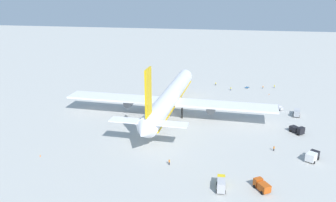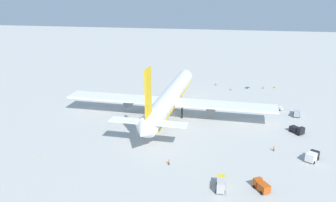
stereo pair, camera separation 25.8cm
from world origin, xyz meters
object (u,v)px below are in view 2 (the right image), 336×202
service_truck_1 (297,130)px  ground_worker_0 (169,162)px  baggage_cart_0 (247,87)px  airliner (170,98)px  traffic_cone_1 (269,94)px  service_truck_4 (312,156)px  ground_worker_2 (263,87)px  service_truck_3 (297,113)px  ground_worker_5 (216,84)px  service_van (278,107)px  ground_worker_4 (274,148)px  ground_worker_1 (275,87)px  traffic_cone_0 (40,155)px  service_truck_2 (221,184)px  ground_worker_3 (231,89)px  service_truck_0 (262,186)px

service_truck_1 → ground_worker_0: 50.50m
baggage_cart_0 → airliner: bearing=145.3°
traffic_cone_1 → ground_worker_0: bearing=155.2°
service_truck_4 → ground_worker_0: size_ratio=3.20×
service_truck_4 → baggage_cart_0: service_truck_4 is taller
ground_worker_2 → service_truck_3: bearing=-164.7°
traffic_cone_1 → ground_worker_5: bearing=64.7°
service_van → ground_worker_2: (31.16, 3.55, -0.20)m
service_truck_1 → ground_worker_4: size_ratio=3.35×
service_truck_4 → service_van: 45.25m
service_van → ground_worker_1: service_van is taller
service_truck_3 → traffic_cone_1: bearing=16.4°
traffic_cone_1 → ground_worker_4: bearing=176.0°
ground_worker_0 → ground_worker_2: size_ratio=1.05×
traffic_cone_0 → service_truck_4: bearing=-81.6°
traffic_cone_1 → service_truck_3: bearing=-163.6°
service_truck_2 → ground_worker_2: (96.46, -17.77, -0.81)m
baggage_cart_0 → ground_worker_3: bearing=127.0°
ground_worker_5 → traffic_cone_1: bearing=-115.3°
airliner → traffic_cone_0: bearing=142.1°
airliner → ground_worker_3: bearing=-30.8°
airliner → service_truck_0: airliner is taller
service_truck_0 → service_van: size_ratio=1.12×
traffic_cone_1 → ground_worker_3: bearing=77.6°
airliner → service_truck_4: bearing=-121.9°
service_truck_2 → ground_worker_0: bearing=55.9°
ground_worker_1 → ground_worker_3: ground_worker_3 is taller
service_truck_2 → service_truck_4: 33.01m
service_truck_3 → traffic_cone_1: service_truck_3 is taller
airliner → service_truck_3: 51.27m
airliner → ground_worker_4: (-25.26, -37.78, -6.59)m
ground_worker_0 → traffic_cone_0: (-1.93, 39.59, -0.61)m
service_truck_0 → ground_worker_5: service_truck_0 is taller
ground_worker_1 → traffic_cone_1: (-12.31, 3.69, -0.55)m
service_truck_1 → ground_worker_3: 54.98m
service_truck_1 → service_truck_4: bearing=-177.4°
service_truck_0 → ground_worker_0: 26.88m
service_truck_0 → service_truck_3: (57.59, -17.83, 0.00)m
service_van → ground_worker_4: size_ratio=2.77×
ground_worker_0 → traffic_cone_1: (76.16, -35.13, -0.61)m
service_truck_2 → service_van: size_ratio=1.29×
service_truck_1 → traffic_cone_0: (-32.32, 79.92, -1.10)m
airliner → ground_worker_3: (40.17, -23.90, -6.53)m
ground_worker_1 → traffic_cone_0: bearing=139.1°
service_truck_3 → traffic_cone_1: size_ratio=11.79×
airliner → ground_worker_3: 47.20m
service_truck_4 → traffic_cone_1: (66.16, 6.11, -1.25)m
ground_worker_3 → service_truck_1: bearing=-154.8°
ground_worker_0 → ground_worker_5: size_ratio=1.07×
ground_worker_3 → ground_worker_5: 11.45m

